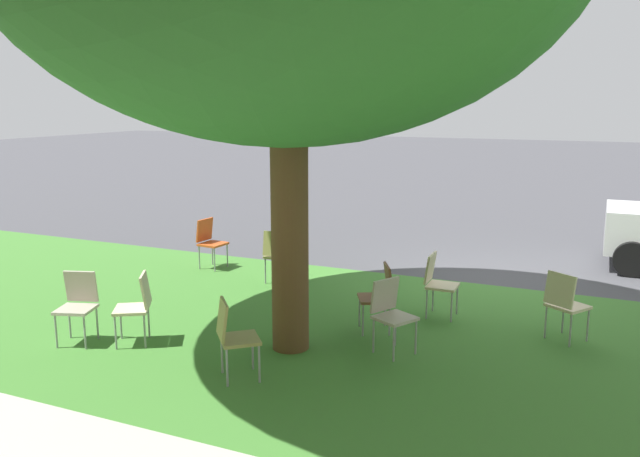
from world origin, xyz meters
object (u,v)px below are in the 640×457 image
(chair_2, at_px, (380,292))
(chair_7, at_px, (78,301))
(chair_0, at_px, (233,333))
(chair_8, at_px, (391,310))
(chair_4, at_px, (438,280))
(chair_1, at_px, (278,252))
(chair_3, at_px, (565,301))
(chair_5, at_px, (137,303))
(chair_6, at_px, (210,239))

(chair_2, relative_size, chair_7, 1.00)
(chair_0, distance_m, chair_8, 1.91)
(chair_0, height_order, chair_4, same)
(chair_4, bearing_deg, chair_1, -11.39)
(chair_3, relative_size, chair_4, 1.00)
(chair_7, bearing_deg, chair_1, -107.73)
(chair_2, distance_m, chair_7, 3.76)
(chair_1, distance_m, chair_7, 3.45)
(chair_1, height_order, chair_3, same)
(chair_0, distance_m, chair_5, 1.66)
(chair_5, distance_m, chair_7, 0.74)
(chair_7, xyz_separation_m, chair_8, (-3.61, -1.23, 0.00))
(chair_4, height_order, chair_6, same)
(chair_1, relative_size, chair_2, 1.00)
(chair_4, height_order, chair_5, same)
(chair_1, height_order, chair_6, same)
(chair_1, height_order, chair_5, same)
(chair_0, bearing_deg, chair_5, -14.71)
(chair_2, distance_m, chair_5, 3.03)
(chair_0, relative_size, chair_8, 1.00)
(chair_7, bearing_deg, chair_4, -144.37)
(chair_5, xyz_separation_m, chair_8, (-2.91, -0.98, 0.00))
(chair_3, height_order, chair_8, same)
(chair_8, bearing_deg, chair_5, 18.59)
(chair_6, distance_m, chair_8, 4.81)
(chair_2, xyz_separation_m, chair_5, (2.57, 1.60, 0.00))
(chair_2, xyz_separation_m, chair_6, (3.79, -1.84, 0.00))
(chair_0, height_order, chair_5, same)
(chair_3, bearing_deg, chair_1, -11.04)
(chair_0, distance_m, chair_6, 4.78)
(chair_2, height_order, chair_5, same)
(chair_0, xyz_separation_m, chair_3, (-3.15, -2.60, 0.00))
(chair_4, xyz_separation_m, chair_7, (3.81, 2.73, 0.00))
(chair_0, bearing_deg, chair_7, -4.31)
(chair_2, distance_m, chair_8, 0.71)
(chair_2, height_order, chair_8, same)
(chair_3, height_order, chair_6, same)
(chair_4, relative_size, chair_8, 1.00)
(chair_5, relative_size, chair_7, 1.00)
(chair_0, bearing_deg, chair_4, -117.29)
(chair_4, bearing_deg, chair_7, 35.63)
(chair_2, height_order, chair_4, same)
(chair_0, height_order, chair_6, same)
(chair_6, xyz_separation_m, chair_7, (-0.52, 3.69, 0.00))
(chair_3, distance_m, chair_5, 5.23)
(chair_6, height_order, chair_7, same)
(chair_3, xyz_separation_m, chair_6, (5.98, -1.26, 0.00))
(chair_1, relative_size, chair_4, 1.00)
(chair_2, height_order, chair_3, same)
(chair_4, bearing_deg, chair_2, 58.93)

